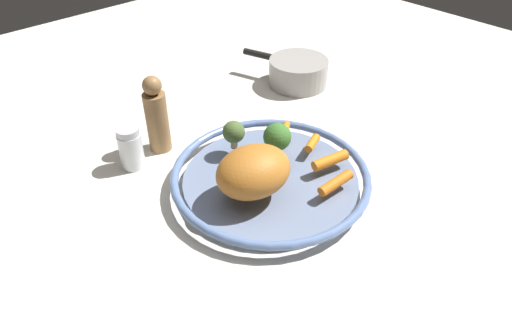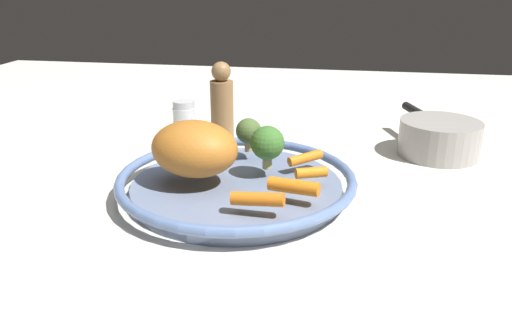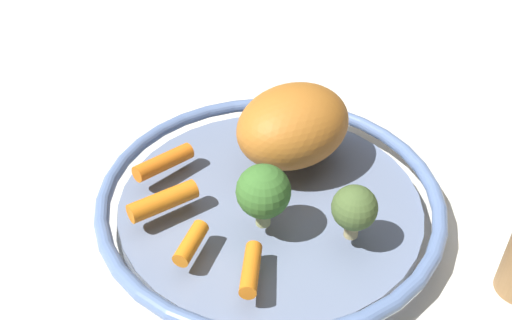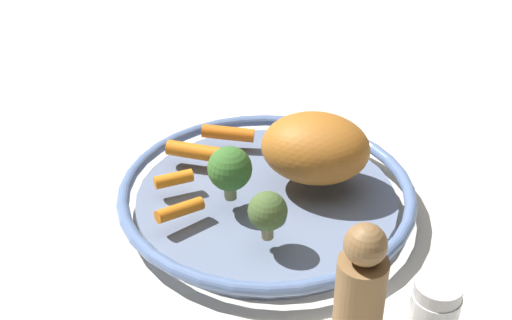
{
  "view_description": "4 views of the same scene",
  "coord_description": "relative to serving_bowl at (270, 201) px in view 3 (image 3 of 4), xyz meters",
  "views": [
    {
      "loc": [
        -0.44,
        -0.44,
        0.53
      ],
      "look_at": [
        -0.01,
        0.03,
        0.05
      ],
      "focal_mm": 32.41,
      "sensor_mm": 36.0,
      "label": 1
    },
    {
      "loc": [
        0.15,
        -0.67,
        0.31
      ],
      "look_at": [
        0.03,
        0.01,
        0.05
      ],
      "focal_mm": 35.93,
      "sensor_mm": 36.0,
      "label": 2
    },
    {
      "loc": [
        0.33,
        0.27,
        0.41
      ],
      "look_at": [
        0.0,
        -0.02,
        0.06
      ],
      "focal_mm": 40.28,
      "sensor_mm": 36.0,
      "label": 3
    },
    {
      "loc": [
        0.01,
        0.64,
        0.48
      ],
      "look_at": [
        0.01,
        -0.01,
        0.06
      ],
      "focal_mm": 47.01,
      "sensor_mm": 36.0,
      "label": 4
    }
  ],
  "objects": [
    {
      "name": "serving_bowl",
      "position": [
        0.0,
        0.0,
        0.0
      ],
      "size": [
        0.35,
        0.35,
        0.04
      ],
      "color": "slate",
      "rests_on": "ground_plane"
    },
    {
      "name": "baby_carrot_near_rim",
      "position": [
        0.09,
        0.06,
        0.02
      ],
      "size": [
        0.05,
        0.05,
        0.02
      ],
      "primitive_type": "cylinder",
      "rotation": [
        1.65,
        0.0,
        5.35
      ],
      "color": "orange",
      "rests_on": "serving_bowl"
    },
    {
      "name": "broccoli_floret_small",
      "position": [
        0.0,
        0.1,
        0.05
      ],
      "size": [
        0.04,
        0.04,
        0.05
      ],
      "color": "tan",
      "rests_on": "serving_bowl"
    },
    {
      "name": "ground_plane",
      "position": [
        0.0,
        0.0,
        -0.02
      ],
      "size": [
        2.08,
        2.08,
        0.0
      ],
      "primitive_type": "plane",
      "color": "silver"
    },
    {
      "name": "broccoli_floret_mid",
      "position": [
        0.04,
        0.03,
        0.06
      ],
      "size": [
        0.05,
        0.05,
        0.06
      ],
      "color": "#9DA466",
      "rests_on": "serving_bowl"
    },
    {
      "name": "baby_carrot_right",
      "position": [
        0.05,
        -0.1,
        0.03
      ],
      "size": [
        0.07,
        0.02,
        0.02
      ],
      "primitive_type": "cylinder",
      "rotation": [
        1.5,
        0.0,
        1.5
      ],
      "color": "orange",
      "rests_on": "serving_bowl"
    },
    {
      "name": "roast_chicken_piece",
      "position": [
        -0.06,
        -0.02,
        0.06
      ],
      "size": [
        0.14,
        0.12,
        0.08
      ],
      "primitive_type": "ellipsoid",
      "rotation": [
        0.0,
        0.0,
        2.97
      ],
      "color": "#B96C25",
      "rests_on": "serving_bowl"
    },
    {
      "name": "baby_carrot_left",
      "position": [
        0.11,
        0.0,
        0.02
      ],
      "size": [
        0.05,
        0.03,
        0.02
      ],
      "primitive_type": "cylinder",
      "rotation": [
        1.58,
        0.0,
        1.95
      ],
      "color": "orange",
      "rests_on": "serving_bowl"
    },
    {
      "name": "baby_carrot_center",
      "position": [
        0.09,
        -0.06,
        0.03
      ],
      "size": [
        0.07,
        0.03,
        0.02
      ],
      "primitive_type": "cylinder",
      "rotation": [
        1.6,
        0.0,
        4.48
      ],
      "color": "orange",
      "rests_on": "serving_bowl"
    }
  ]
}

